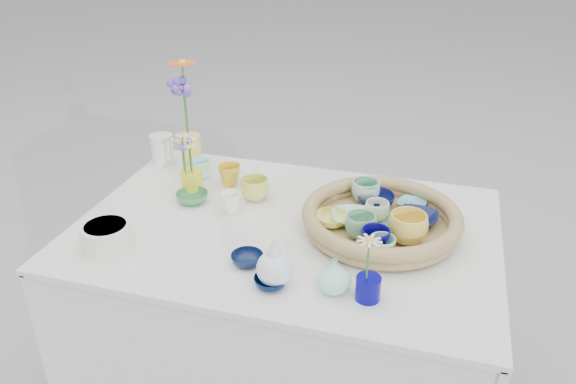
# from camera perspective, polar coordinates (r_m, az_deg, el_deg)

# --- Properties ---
(wicker_tray) EXTENTS (0.47, 0.47, 0.08)m
(wicker_tray) POSITION_cam_1_polar(r_m,az_deg,el_deg) (1.69, 9.45, -2.79)
(wicker_tray) COLOR brown
(wicker_tray) RESTS_ON display_table
(tray_ceramic_0) EXTENTS (0.12, 0.12, 0.04)m
(tray_ceramic_0) POSITION_cam_1_polar(r_m,az_deg,el_deg) (1.80, 8.89, -0.80)
(tray_ceramic_0) COLOR #0C1348
(tray_ceramic_0) RESTS_ON wicker_tray
(tray_ceramic_1) EXTENTS (0.13, 0.13, 0.03)m
(tray_ceramic_1) POSITION_cam_1_polar(r_m,az_deg,el_deg) (1.73, 13.01, -2.61)
(tray_ceramic_1) COLOR #0C123B
(tray_ceramic_1) RESTS_ON wicker_tray
(tray_ceramic_2) EXTENTS (0.12, 0.12, 0.09)m
(tray_ceramic_2) POSITION_cam_1_polar(r_m,az_deg,el_deg) (1.62, 12.08, -3.61)
(tray_ceramic_2) COLOR #F4CC4E
(tray_ceramic_2) RESTS_ON wicker_tray
(tray_ceramic_3) EXTENTS (0.17, 0.17, 0.03)m
(tray_ceramic_3) POSITION_cam_1_polar(r_m,az_deg,el_deg) (1.67, 9.27, -3.37)
(tray_ceramic_3) COLOR #4E7F5F
(tray_ceramic_3) RESTS_ON wicker_tray
(tray_ceramic_4) EXTENTS (0.12, 0.12, 0.07)m
(tray_ceramic_4) POSITION_cam_1_polar(r_m,az_deg,el_deg) (1.62, 7.39, -3.46)
(tray_ceramic_4) COLOR #70B689
(tray_ceramic_4) RESTS_ON wicker_tray
(tray_ceramic_5) EXTENTS (0.15, 0.15, 0.03)m
(tray_ceramic_5) POSITION_cam_1_polar(r_m,az_deg,el_deg) (1.70, 6.45, -2.62)
(tray_ceramic_5) COLOR silver
(tray_ceramic_5) RESTS_ON wicker_tray
(tray_ceramic_6) EXTENTS (0.11, 0.11, 0.07)m
(tray_ceramic_6) POSITION_cam_1_polar(r_m,az_deg,el_deg) (1.81, 7.89, 0.08)
(tray_ceramic_6) COLOR #A4CEC1
(tray_ceramic_6) RESTS_ON wicker_tray
(tray_ceramic_7) EXTENTS (0.08, 0.08, 0.06)m
(tray_ceramic_7) POSITION_cam_1_polar(r_m,az_deg,el_deg) (1.71, 9.03, -1.91)
(tray_ceramic_7) COLOR white
(tray_ceramic_7) RESTS_ON wicker_tray
(tray_ceramic_8) EXTENTS (0.11, 0.11, 0.02)m
(tray_ceramic_8) POSITION_cam_1_polar(r_m,az_deg,el_deg) (1.81, 12.47, -1.24)
(tray_ceramic_8) COLOR #6CB3C7
(tray_ceramic_8) RESTS_ON wicker_tray
(tray_ceramic_9) EXTENTS (0.10, 0.10, 0.07)m
(tray_ceramic_9) POSITION_cam_1_polar(r_m,az_deg,el_deg) (1.55, 8.84, -4.96)
(tray_ceramic_9) COLOR #09034F
(tray_ceramic_9) RESTS_ON wicker_tray
(tray_ceramic_10) EXTENTS (0.12, 0.12, 0.03)m
(tray_ceramic_10) POSITION_cam_1_polar(r_m,az_deg,el_deg) (1.68, 4.45, -2.78)
(tray_ceramic_10) COLOR #DEDD53
(tray_ceramic_10) RESTS_ON wicker_tray
(tray_ceramic_11) EXTENTS (0.08, 0.08, 0.07)m
(tray_ceramic_11) POSITION_cam_1_polar(r_m,az_deg,el_deg) (1.53, 9.52, -5.68)
(tray_ceramic_11) COLOR #8CDBBE
(tray_ceramic_11) RESTS_ON wicker_tray
(tray_ceramic_12) EXTENTS (0.10, 0.10, 0.07)m
(tray_ceramic_12) POSITION_cam_1_polar(r_m,az_deg,el_deg) (1.81, 7.96, -0.02)
(tray_ceramic_12) COLOR #3E9160
(tray_ceramic_12) RESTS_ON wicker_tray
(loose_ceramic_0) EXTENTS (0.10, 0.10, 0.07)m
(loose_ceramic_0) POSITION_cam_1_polar(r_m,az_deg,el_deg) (1.95, -5.94, 1.73)
(loose_ceramic_0) COLOR gold
(loose_ceramic_0) RESTS_ON display_table
(loose_ceramic_1) EXTENTS (0.12, 0.12, 0.07)m
(loose_ceramic_1) POSITION_cam_1_polar(r_m,az_deg,el_deg) (1.85, -3.35, 0.32)
(loose_ceramic_1) COLOR #D4D757
(loose_ceramic_1) RESTS_ON display_table
(loose_ceramic_2) EXTENTS (0.14, 0.14, 0.03)m
(loose_ceramic_2) POSITION_cam_1_polar(r_m,az_deg,el_deg) (1.86, -9.71, -0.53)
(loose_ceramic_2) COLOR #368449
(loose_ceramic_2) RESTS_ON display_table
(loose_ceramic_3) EXTENTS (0.07, 0.07, 0.06)m
(loose_ceramic_3) POSITION_cam_1_polar(r_m,az_deg,el_deg) (1.78, -5.84, -1.10)
(loose_ceramic_3) COLOR white
(loose_ceramic_3) RESTS_ON display_table
(loose_ceramic_4) EXTENTS (0.10, 0.10, 0.03)m
(loose_ceramic_4) POSITION_cam_1_polar(r_m,az_deg,el_deg) (1.54, -4.17, -6.80)
(loose_ceramic_4) COLOR #0B183F
(loose_ceramic_4) RESTS_ON display_table
(loose_ceramic_5) EXTENTS (0.10, 0.10, 0.07)m
(loose_ceramic_5) POSITION_cam_1_polar(r_m,az_deg,el_deg) (2.01, -8.89, 2.31)
(loose_ceramic_5) COLOR #A5EADC
(loose_ceramic_5) RESTS_ON display_table
(loose_ceramic_6) EXTENTS (0.11, 0.11, 0.03)m
(loose_ceramic_6) POSITION_cam_1_polar(r_m,az_deg,el_deg) (1.45, -1.78, -9.08)
(loose_ceramic_6) COLOR #001139
(loose_ceramic_6) RESTS_ON display_table
(fluted_bowl) EXTENTS (0.17, 0.17, 0.07)m
(fluted_bowl) POSITION_cam_1_polar(r_m,az_deg,el_deg) (1.67, -17.93, -4.30)
(fluted_bowl) COLOR silver
(fluted_bowl) RESTS_ON display_table
(bud_vase_paleblue) EXTENTS (0.11, 0.11, 0.15)m
(bud_vase_paleblue) POSITION_cam_1_polar(r_m,az_deg,el_deg) (1.43, -1.36, -6.95)
(bud_vase_paleblue) COLOR silver
(bud_vase_paleblue) RESTS_ON display_table
(bud_vase_seafoam) EXTENTS (0.11, 0.11, 0.09)m
(bud_vase_seafoam) POSITION_cam_1_polar(r_m,az_deg,el_deg) (1.42, 4.69, -8.45)
(bud_vase_seafoam) COLOR #9FECD0
(bud_vase_seafoam) RESTS_ON display_table
(bud_vase_cobalt) EXTENTS (0.08, 0.08, 0.06)m
(bud_vase_cobalt) POSITION_cam_1_polar(r_m,az_deg,el_deg) (1.42, 8.14, -9.65)
(bud_vase_cobalt) COLOR #040375
(bud_vase_cobalt) RESTS_ON display_table
(single_daisy) EXTENTS (0.08, 0.08, 0.13)m
(single_daisy) POSITION_cam_1_polar(r_m,az_deg,el_deg) (1.36, 8.11, -6.82)
(single_daisy) COLOR silver
(single_daisy) RESTS_ON bud_vase_cobalt
(tall_vase_yellow) EXTENTS (0.10, 0.10, 0.14)m
(tall_vase_yellow) POSITION_cam_1_polar(r_m,az_deg,el_deg) (2.06, -9.77, 3.94)
(tall_vase_yellow) COLOR #F3D556
(tall_vase_yellow) RESTS_ON display_table
(gerbera) EXTENTS (0.11, 0.11, 0.28)m
(gerbera) POSITION_cam_1_polar(r_m,az_deg,el_deg) (2.00, -10.39, 9.18)
(gerbera) COLOR #FF5F27
(gerbera) RESTS_ON tall_vase_yellow
(hydrangea) EXTENTS (0.09, 0.09, 0.25)m
(hydrangea) POSITION_cam_1_polar(r_m,az_deg,el_deg) (2.00, -10.38, 7.92)
(hydrangea) COLOR #5444B6
(hydrangea) RESTS_ON tall_vase_yellow
(white_pitcher) EXTENTS (0.13, 0.10, 0.11)m
(white_pitcher) POSITION_cam_1_polar(r_m,az_deg,el_deg) (2.15, -12.66, 4.26)
(white_pitcher) COLOR white
(white_pitcher) RESTS_ON display_table
(daisy_cup) EXTENTS (0.09, 0.09, 0.08)m
(daisy_cup) POSITION_cam_1_polar(r_m,az_deg,el_deg) (1.92, -9.73, 1.09)
(daisy_cup) COLOR yellow
(daisy_cup) RESTS_ON display_table
(daisy_posy) EXTENTS (0.09, 0.09, 0.14)m
(daisy_posy) POSITION_cam_1_polar(r_m,az_deg,el_deg) (1.87, -10.27, 3.91)
(daisy_posy) COLOR white
(daisy_posy) RESTS_ON daisy_cup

